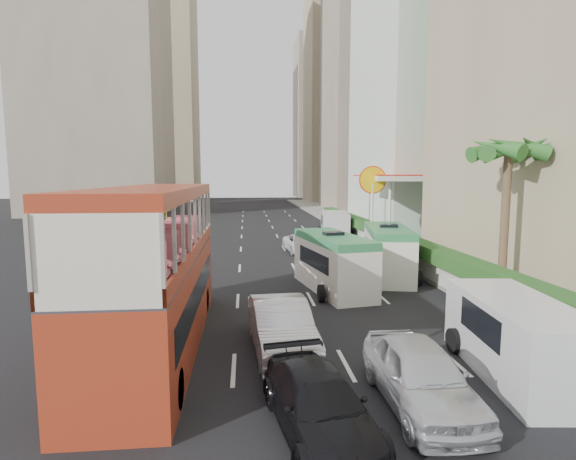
{
  "coord_description": "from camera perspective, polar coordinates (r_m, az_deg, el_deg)",
  "views": [
    {
      "loc": [
        -3.22,
        -14.08,
        5.38
      ],
      "look_at": [
        -1.5,
        4.0,
        3.2
      ],
      "focal_mm": 28.0,
      "sensor_mm": 36.0,
      "label": 1
    }
  ],
  "objects": [
    {
      "name": "tower_far_b",
      "position": [
        120.69,
        4.39,
        13.79
      ],
      "size": [
        14.0,
        14.0,
        40.0
      ],
      "primitive_type": "cube",
      "color": "gray",
      "rests_on": "ground"
    },
    {
      "name": "car_silver_lane_a",
      "position": [
        14.36,
        -0.88,
        -15.17
      ],
      "size": [
        2.05,
        4.94,
        1.59
      ],
      "primitive_type": "imported",
      "rotation": [
        0.0,
        0.0,
        0.08
      ],
      "color": "silver",
      "rests_on": "ground"
    },
    {
      "name": "tower_far_a",
      "position": [
        99.58,
        6.64,
        16.42
      ],
      "size": [
        14.0,
        14.0,
        44.0
      ],
      "primitive_type": "cube",
      "color": "tan",
      "rests_on": "ground"
    },
    {
      "name": "tower_left_a",
      "position": [
        75.03,
        -23.08,
        22.28
      ],
      "size": [
        18.0,
        18.0,
        52.0
      ],
      "primitive_type": "cube",
      "color": "gray",
      "rests_on": "ground"
    },
    {
      "name": "palm_tree",
      "position": [
        21.27,
        25.81,
        0.76
      ],
      "size": [
        0.36,
        0.36,
        6.4
      ],
      "primitive_type": "cylinder",
      "color": "brown",
      "rests_on": "sidewalk"
    },
    {
      "name": "car_silver_lane_b",
      "position": [
        11.77,
        16.31,
        -20.65
      ],
      "size": [
        1.87,
        4.53,
        1.54
      ],
      "primitive_type": "imported",
      "rotation": [
        0.0,
        0.0,
        0.01
      ],
      "color": "silver",
      "rests_on": "ground"
    },
    {
      "name": "tower_left_b",
      "position": [
        107.22,
        -16.08,
        16.05
      ],
      "size": [
        16.0,
        16.0,
        46.0
      ],
      "primitive_type": "cube",
      "color": "tan",
      "rests_on": "ground"
    },
    {
      "name": "car_black",
      "position": [
        10.42,
        3.92,
        -24.27
      ],
      "size": [
        2.46,
        4.61,
        1.27
      ],
      "primitive_type": "imported",
      "rotation": [
        0.0,
        0.0,
        0.16
      ],
      "color": "black",
      "rests_on": "ground"
    },
    {
      "name": "double_decker_bus",
      "position": [
        14.64,
        -16.33,
        -4.67
      ],
      "size": [
        2.5,
        11.0,
        5.06
      ],
      "primitive_type": "cube",
      "color": "#A13219",
      "rests_on": "ground"
    },
    {
      "name": "sidewalk",
      "position": [
        41.29,
        11.84,
        -0.66
      ],
      "size": [
        6.0,
        120.0,
        0.18
      ],
      "primitive_type": "cube",
      "color": "#99968C",
      "rests_on": "ground"
    },
    {
      "name": "shell_station",
      "position": [
        39.46,
        14.18,
        2.82
      ],
      "size": [
        6.5,
        8.0,
        5.5
      ],
      "primitive_type": "cube",
      "color": "silver",
      "rests_on": "ground"
    },
    {
      "name": "minibus_near",
      "position": [
        21.38,
        5.73,
        -4.13
      ],
      "size": [
        3.07,
        6.22,
        2.64
      ],
      "primitive_type": "cube",
      "rotation": [
        0.0,
        0.0,
        0.19
      ],
      "color": "silver",
      "rests_on": "ground"
    },
    {
      "name": "minibus_far",
      "position": [
        24.56,
        12.55,
        -2.77
      ],
      "size": [
        3.11,
        6.35,
        2.7
      ],
      "primitive_type": "cube",
      "rotation": [
        0.0,
        0.0,
        -0.18
      ],
      "color": "silver",
      "rests_on": "ground"
    },
    {
      "name": "kerb_wall",
      "position": [
        29.99,
        12.96,
        -2.34
      ],
      "size": [
        0.3,
        44.0,
        1.0
      ],
      "primitive_type": "cube",
      "color": "silver",
      "rests_on": "sidewalk"
    },
    {
      "name": "panel_van_far",
      "position": [
        39.66,
        5.94,
        0.64
      ],
      "size": [
        2.97,
        5.82,
        2.23
      ],
      "primitive_type": "cube",
      "rotation": [
        0.0,
        0.0,
        -0.14
      ],
      "color": "silver",
      "rests_on": "ground"
    },
    {
      "name": "panel_van_near",
      "position": [
        13.93,
        27.08,
        -12.1
      ],
      "size": [
        2.58,
        5.37,
        2.08
      ],
      "primitive_type": "cube",
      "rotation": [
        0.0,
        0.0,
        -0.1
      ],
      "color": "silver",
      "rests_on": "ground"
    },
    {
      "name": "van_asset",
      "position": [
        32.14,
        1.7,
        -2.79
      ],
      "size": [
        2.51,
        4.62,
        1.23
      ],
      "primitive_type": "imported",
      "rotation": [
        0.0,
        0.0,
        0.11
      ],
      "color": "silver",
      "rests_on": "ground"
    },
    {
      "name": "tower_mid",
      "position": [
        77.66,
        11.41,
        21.36
      ],
      "size": [
        16.0,
        16.0,
        50.0
      ],
      "primitive_type": "cube",
      "color": "gray",
      "rests_on": "ground"
    },
    {
      "name": "hedge",
      "position": [
        29.87,
        13.0,
        -0.73
      ],
      "size": [
        1.1,
        44.0,
        0.7
      ],
      "primitive_type": "cube",
      "color": "#2D6626",
      "rests_on": "kerb_wall"
    },
    {
      "name": "ground_plane",
      "position": [
        15.42,
        7.17,
        -13.64
      ],
      "size": [
        200.0,
        200.0,
        0.0
      ],
      "primitive_type": "plane",
      "color": "black",
      "rests_on": "ground"
    }
  ]
}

